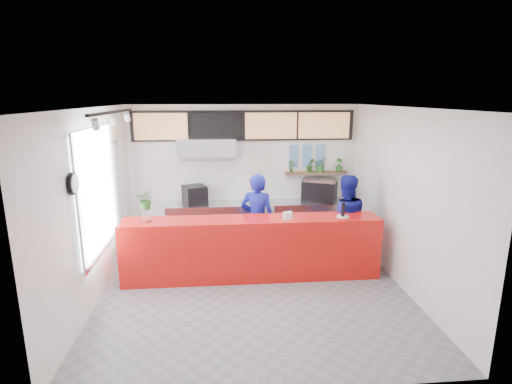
% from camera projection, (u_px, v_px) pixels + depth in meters
% --- Properties ---
extents(floor, '(5.00, 5.00, 0.00)m').
position_uv_depth(floor, '(254.00, 287.00, 6.79)').
color(floor, slate).
rests_on(floor, ground).
extents(ceiling, '(5.00, 5.00, 0.00)m').
position_uv_depth(ceiling, '(254.00, 107.00, 6.09)').
color(ceiling, silver).
extents(wall_back, '(5.00, 0.00, 5.00)m').
position_uv_depth(wall_back, '(244.00, 173.00, 8.86)').
color(wall_back, white).
rests_on(wall_back, ground).
extents(wall_left, '(0.00, 5.00, 5.00)m').
position_uv_depth(wall_left, '(94.00, 206.00, 6.23)').
color(wall_left, white).
rests_on(wall_left, ground).
extents(wall_right, '(0.00, 5.00, 5.00)m').
position_uv_depth(wall_right, '(403.00, 199.00, 6.66)').
color(wall_right, white).
rests_on(wall_right, ground).
extents(service_counter, '(4.50, 0.60, 1.10)m').
position_uv_depth(service_counter, '(252.00, 248.00, 7.05)').
color(service_counter, red).
rests_on(service_counter, ground).
extents(cream_band, '(5.00, 0.02, 0.80)m').
position_uv_depth(cream_band, '(244.00, 123.00, 8.60)').
color(cream_band, beige).
rests_on(cream_band, wall_back).
extents(prep_bench, '(1.80, 0.60, 0.90)m').
position_uv_depth(prep_bench, '(209.00, 223.00, 8.75)').
color(prep_bench, '#B2B5BA').
rests_on(prep_bench, ground).
extents(panini_oven, '(0.58, 0.58, 0.40)m').
position_uv_depth(panini_oven, '(195.00, 195.00, 8.57)').
color(panini_oven, black).
rests_on(panini_oven, prep_bench).
extents(extraction_hood, '(1.20, 0.70, 0.35)m').
position_uv_depth(extraction_hood, '(207.00, 146.00, 8.30)').
color(extraction_hood, '#B2B5BA').
rests_on(extraction_hood, ceiling).
extents(hood_lip, '(1.20, 0.69, 0.31)m').
position_uv_depth(hood_lip, '(207.00, 156.00, 8.35)').
color(hood_lip, '#B2B5BA').
rests_on(hood_lip, ceiling).
extents(right_bench, '(1.80, 0.60, 0.90)m').
position_uv_depth(right_bench, '(312.00, 221.00, 8.95)').
color(right_bench, '#B2B5BA').
rests_on(right_bench, ground).
extents(espresso_machine, '(0.86, 0.76, 0.46)m').
position_uv_depth(espresso_machine, '(319.00, 191.00, 8.80)').
color(espresso_machine, black).
rests_on(espresso_machine, right_bench).
extents(espresso_tray, '(0.84, 0.73, 0.07)m').
position_uv_depth(espresso_tray, '(320.00, 180.00, 8.74)').
color(espresso_tray, '#A4A6AB').
rests_on(espresso_tray, espresso_machine).
extents(herb_shelf, '(1.40, 0.18, 0.04)m').
position_uv_depth(herb_shelf, '(316.00, 173.00, 8.90)').
color(herb_shelf, brown).
rests_on(herb_shelf, wall_back).
extents(menu_board_far_left, '(1.10, 0.10, 0.55)m').
position_uv_depth(menu_board_far_left, '(161.00, 126.00, 8.35)').
color(menu_board_far_left, tan).
rests_on(menu_board_far_left, wall_back).
extents(menu_board_mid_left, '(1.10, 0.10, 0.55)m').
position_uv_depth(menu_board_mid_left, '(217.00, 126.00, 8.45)').
color(menu_board_mid_left, black).
rests_on(menu_board_mid_left, wall_back).
extents(menu_board_mid_right, '(1.10, 0.10, 0.55)m').
position_uv_depth(menu_board_mid_right, '(271.00, 126.00, 8.55)').
color(menu_board_mid_right, tan).
rests_on(menu_board_mid_right, wall_back).
extents(menu_board_far_right, '(1.10, 0.10, 0.55)m').
position_uv_depth(menu_board_far_right, '(324.00, 125.00, 8.65)').
color(menu_board_far_right, tan).
rests_on(menu_board_far_right, wall_back).
extents(soffit, '(4.80, 0.04, 0.65)m').
position_uv_depth(soffit, '(244.00, 126.00, 8.58)').
color(soffit, black).
rests_on(soffit, wall_back).
extents(window_pane, '(0.04, 2.20, 1.90)m').
position_uv_depth(window_pane, '(101.00, 189.00, 6.47)').
color(window_pane, silver).
rests_on(window_pane, wall_left).
extents(window_frame, '(0.03, 2.30, 2.00)m').
position_uv_depth(window_frame, '(102.00, 189.00, 6.47)').
color(window_frame, '#B2B5BA').
rests_on(window_frame, wall_left).
extents(wall_clock_rim, '(0.05, 0.30, 0.30)m').
position_uv_depth(wall_clock_rim, '(73.00, 184.00, 5.23)').
color(wall_clock_rim, black).
rests_on(wall_clock_rim, wall_left).
extents(wall_clock_face, '(0.02, 0.26, 0.26)m').
position_uv_depth(wall_clock_face, '(75.00, 184.00, 5.23)').
color(wall_clock_face, white).
rests_on(wall_clock_face, wall_left).
extents(track_rail, '(0.05, 2.40, 0.04)m').
position_uv_depth(track_rail, '(113.00, 112.00, 5.92)').
color(track_rail, black).
rests_on(track_rail, ceiling).
extents(dec_plate_a, '(0.24, 0.03, 0.24)m').
position_uv_depth(dec_plate_a, '(251.00, 162.00, 8.79)').
color(dec_plate_a, silver).
rests_on(dec_plate_a, wall_back).
extents(dec_plate_b, '(0.24, 0.03, 0.24)m').
position_uv_depth(dec_plate_b, '(265.00, 167.00, 8.84)').
color(dec_plate_b, silver).
rests_on(dec_plate_b, wall_back).
extents(dec_plate_c, '(0.24, 0.03, 0.24)m').
position_uv_depth(dec_plate_c, '(251.00, 176.00, 8.86)').
color(dec_plate_c, silver).
rests_on(dec_plate_c, wall_back).
extents(dec_plate_d, '(0.24, 0.03, 0.24)m').
position_uv_depth(dec_plate_d, '(267.00, 155.00, 8.78)').
color(dec_plate_d, silver).
rests_on(dec_plate_d, wall_back).
extents(photo_frame_a, '(0.20, 0.02, 0.25)m').
position_uv_depth(photo_frame_a, '(294.00, 150.00, 8.82)').
color(photo_frame_a, '#598CBF').
rests_on(photo_frame_a, wall_back).
extents(photo_frame_b, '(0.20, 0.02, 0.25)m').
position_uv_depth(photo_frame_b, '(307.00, 150.00, 8.85)').
color(photo_frame_b, '#598CBF').
rests_on(photo_frame_b, wall_back).
extents(photo_frame_c, '(0.20, 0.02, 0.25)m').
position_uv_depth(photo_frame_c, '(320.00, 150.00, 8.87)').
color(photo_frame_c, '#598CBF').
rests_on(photo_frame_c, wall_back).
extents(photo_frame_d, '(0.20, 0.02, 0.25)m').
position_uv_depth(photo_frame_d, '(294.00, 162.00, 8.88)').
color(photo_frame_d, '#598CBF').
rests_on(photo_frame_d, wall_back).
extents(photo_frame_e, '(0.20, 0.02, 0.25)m').
position_uv_depth(photo_frame_e, '(307.00, 161.00, 8.91)').
color(photo_frame_e, '#598CBF').
rests_on(photo_frame_e, wall_back).
extents(photo_frame_f, '(0.20, 0.02, 0.25)m').
position_uv_depth(photo_frame_f, '(320.00, 161.00, 8.93)').
color(photo_frame_f, '#598CBF').
rests_on(photo_frame_f, wall_back).
extents(staff_center, '(0.75, 0.61, 1.78)m').
position_uv_depth(staff_center, '(257.00, 220.00, 7.55)').
color(staff_center, navy).
rests_on(staff_center, ground).
extents(staff_right, '(0.92, 0.75, 1.75)m').
position_uv_depth(staff_right, '(345.00, 220.00, 7.57)').
color(staff_right, navy).
rests_on(staff_right, ground).
extents(herb_a, '(0.15, 0.11, 0.28)m').
position_uv_depth(herb_a, '(291.00, 166.00, 8.82)').
color(herb_a, '#275D20').
rests_on(herb_a, herb_shelf).
extents(herb_b, '(0.19, 0.16, 0.31)m').
position_uv_depth(herb_b, '(310.00, 165.00, 8.85)').
color(herb_b, '#275D20').
rests_on(herb_b, herb_shelf).
extents(herb_c, '(0.38, 0.35, 0.34)m').
position_uv_depth(herb_c, '(321.00, 164.00, 8.87)').
color(herb_c, '#275D20').
rests_on(herb_c, herb_shelf).
extents(herb_d, '(0.21, 0.20, 0.30)m').
position_uv_depth(herb_d, '(339.00, 165.00, 8.91)').
color(herb_d, '#275D20').
rests_on(herb_d, herb_shelf).
extents(glass_vase, '(0.19, 0.19, 0.21)m').
position_uv_depth(glass_vase, '(147.00, 216.00, 6.72)').
color(glass_vase, silver).
rests_on(glass_vase, service_counter).
extents(basil_vase, '(0.32, 0.28, 0.34)m').
position_uv_depth(basil_vase, '(146.00, 200.00, 6.65)').
color(basil_vase, '#275D20').
rests_on(basil_vase, glass_vase).
extents(napkin_holder, '(0.17, 0.14, 0.13)m').
position_uv_depth(napkin_holder, '(288.00, 216.00, 6.87)').
color(napkin_holder, silver).
rests_on(napkin_holder, service_counter).
extents(white_plate, '(0.28, 0.28, 0.02)m').
position_uv_depth(white_plate, '(343.00, 217.00, 7.01)').
color(white_plate, silver).
rests_on(white_plate, service_counter).
extents(pepper_mill, '(0.07, 0.07, 0.25)m').
position_uv_depth(pepper_mill, '(343.00, 209.00, 6.97)').
color(pepper_mill, black).
rests_on(pepper_mill, white_plate).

